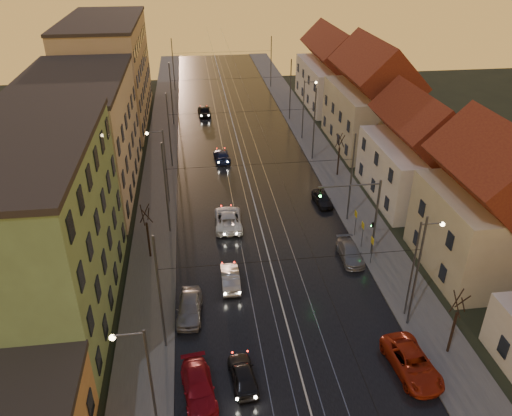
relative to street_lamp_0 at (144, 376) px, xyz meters
name	(u,v)px	position (x,y,z in m)	size (l,w,h in m)	color
road	(243,160)	(9.10, 38.00, -4.87)	(16.00, 120.00, 0.04)	black
sidewalk_left	(161,164)	(-0.90, 38.00, -4.81)	(4.00, 120.00, 0.15)	#4C4C4C
sidewalk_right	(321,155)	(19.10, 38.00, -4.81)	(4.00, 120.00, 0.15)	#4C4C4C
tram_rail_0	(225,160)	(6.90, 38.00, -4.83)	(0.06, 120.00, 0.03)	gray
tram_rail_1	(236,160)	(8.33, 38.00, -4.83)	(0.06, 120.00, 0.03)	gray
tram_rail_2	(249,159)	(9.87, 38.00, -4.83)	(0.06, 120.00, 0.03)	gray
tram_rail_3	(260,159)	(11.30, 38.00, -4.83)	(0.06, 120.00, 0.03)	gray
apartment_left_1	(29,237)	(-8.40, 12.00, 1.61)	(10.00, 18.00, 13.00)	#698756
apartment_left_2	(81,139)	(-8.40, 32.00, 1.11)	(10.00, 20.00, 12.00)	beige
apartment_left_3	(108,72)	(-8.40, 56.00, 2.11)	(10.00, 24.00, 14.00)	tan
house_right_1	(488,211)	(26.10, 13.00, 0.56)	(8.67, 10.20, 10.80)	#B9AF8E
house_right_2	(419,156)	(26.10, 26.00, -0.24)	(9.18, 12.24, 9.20)	silver
house_right_3	(372,102)	(26.10, 41.00, 0.92)	(9.18, 14.28, 11.50)	#B9AF8E
house_right_4	(334,73)	(26.10, 59.00, 0.16)	(9.18, 16.32, 10.00)	silver
catenary_pole_l_1	(160,295)	(0.50, 7.00, -0.39)	(0.16, 0.16, 9.00)	#595B60
catenary_pole_r_1	(417,274)	(17.70, 7.00, -0.39)	(0.16, 0.16, 9.00)	#595B60
catenary_pole_l_2	(166,190)	(0.50, 22.00, -0.39)	(0.16, 0.16, 9.00)	#595B60
catenary_pole_r_2	(351,179)	(17.70, 22.00, -0.39)	(0.16, 0.16, 9.00)	#595B60
catenary_pole_l_3	(169,131)	(0.50, 37.00, -0.39)	(0.16, 0.16, 9.00)	#595B60
catenary_pole_r_3	(314,125)	(17.70, 37.00, -0.39)	(0.16, 0.16, 9.00)	#595B60
catenary_pole_l_4	(171,95)	(0.50, 52.00, -0.39)	(0.16, 0.16, 9.00)	#595B60
catenary_pole_r_4	(290,90)	(17.70, 52.00, -0.39)	(0.16, 0.16, 9.00)	#595B60
catenary_pole_l_5	(173,65)	(0.50, 70.00, -0.39)	(0.16, 0.16, 9.00)	#595B60
catenary_pole_r_5	(271,62)	(17.70, 70.00, -0.39)	(0.16, 0.16, 9.00)	#595B60
street_lamp_0	(144,376)	(0.00, 0.00, 0.00)	(1.75, 0.32, 8.00)	#595B60
street_lamp_1	(418,260)	(18.21, 8.00, 0.00)	(1.75, 0.32, 8.00)	#595B60
street_lamp_2	(162,159)	(0.00, 28.00, 0.00)	(1.75, 0.32, 8.00)	#595B60
street_lamp_3	(306,104)	(18.21, 44.00, 0.00)	(1.75, 0.32, 8.00)	#595B60
traffic_light_mast	(366,209)	(17.10, 16.00, -0.29)	(5.30, 0.32, 7.20)	#595B60
bare_tree_0	(148,233)	(-1.09, 18.00, -2.40)	(1.09, 1.09, 5.11)	black
bare_tree_1	(454,325)	(19.31, 4.00, -2.40)	(1.09, 1.09, 5.11)	black
bare_tree_2	(339,156)	(19.51, 32.00, -2.40)	(1.09, 1.09, 5.11)	black
driving_car_0	(243,375)	(5.40, 3.31, -4.24)	(1.52, 3.79, 1.29)	black
driving_car_1	(230,278)	(5.46, 13.29, -4.22)	(1.41, 4.05, 1.34)	#97979C
driving_car_2	(228,219)	(6.05, 22.49, -4.14)	(2.48, 5.39, 1.50)	silver
driving_car_3	(222,156)	(6.57, 38.20, -4.26)	(1.75, 4.31, 1.25)	#182148
driving_car_4	(204,110)	(5.12, 55.85, -4.11)	(1.83, 4.56, 1.55)	black
parked_left_2	(199,387)	(2.61, 2.67, -4.22)	(1.86, 4.57, 1.33)	maroon
parked_left_3	(189,307)	(2.18, 10.04, -4.14)	(1.76, 4.38, 1.49)	gray
parked_right_0	(412,363)	(16.22, 2.80, -4.17)	(2.38, 5.16, 1.43)	#A92710
parked_right_1	(350,253)	(16.01, 15.55, -4.27)	(1.73, 4.26, 1.24)	gray
parked_right_2	(322,199)	(16.06, 25.47, -4.26)	(1.48, 3.67, 1.25)	black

